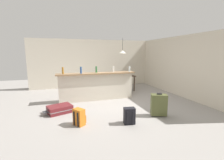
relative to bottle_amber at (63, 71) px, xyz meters
The scene contains 17 objects.
ground_plane 2.10m from the bottle_amber, 14.50° to the right, with size 13.00×13.00×0.05m, color gray.
wall_back 3.10m from the bottle_amber, 57.64° to the left, with size 6.60×0.10×2.50m, color beige.
wall_right 4.71m from the bottle_amber, ahead, with size 0.10×6.00×2.50m, color beige.
partition_half_wall 1.39m from the bottle_amber, ahead, with size 2.80×0.20×1.01m, color beige.
bar_countertop 1.22m from the bottle_amber, ahead, with size 2.96×0.40×0.05m, color #93704C.
bottle_amber is the anchor object (origin of this frame).
bottle_blue 0.62m from the bottle_amber, ahead, with size 0.07×0.07×0.24m, color #284C89.
bottle_green 1.22m from the bottle_amber, ahead, with size 0.06×0.06×0.23m, color #2D6B38.
bottle_white 1.89m from the bottle_amber, ahead, with size 0.07×0.07×0.21m, color silver.
bottle_clear 2.51m from the bottle_amber, ahead, with size 0.07×0.07×0.21m, color silver.
dining_table 3.04m from the bottle_amber, 24.98° to the left, with size 1.10×0.80×0.74m.
dining_chair_near_partition 2.85m from the bottle_amber, 14.63° to the left, with size 0.43×0.43×0.93m.
pendant_lamp 3.13m from the bottle_amber, 26.04° to the left, with size 0.34×0.34×0.76m.
suitcase_flat_maroon 1.42m from the bottle_amber, 98.98° to the right, with size 0.89×0.70×0.22m.
suitcase_upright_olive 3.39m from the bottle_amber, 38.11° to the right, with size 0.50×0.39×0.67m.
backpack_orange 2.20m from the bottle_amber, 79.95° to the right, with size 0.33×0.34×0.42m.
backpack_black 2.91m from the bottle_amber, 54.97° to the right, with size 0.30×0.28×0.42m.
Camera 1 is at (-1.64, -5.29, 1.78)m, focal length 25.08 mm.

